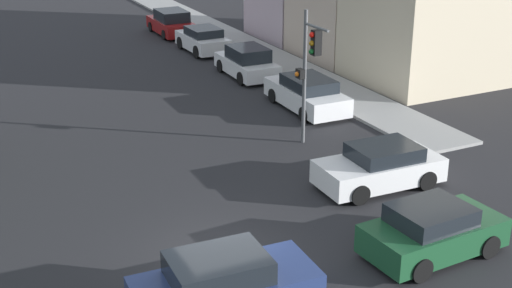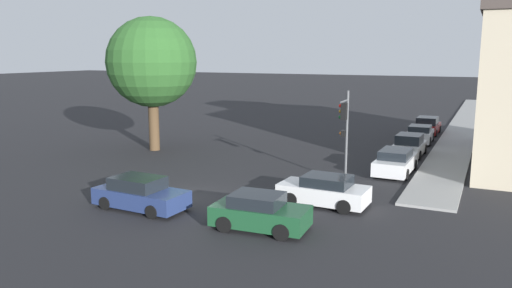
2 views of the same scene
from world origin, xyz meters
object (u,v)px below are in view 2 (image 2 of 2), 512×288
(traffic_signal, at_px, (345,124))
(parked_car_1, at_px, (409,146))
(crossing_car_2, at_px, (260,212))
(parked_car_0, at_px, (396,162))
(parked_car_3, at_px, (427,126))
(parked_car_2, at_px, (420,134))
(crossing_car_0, at_px, (324,191))
(crossing_car_1, at_px, (140,194))
(street_tree, at_px, (152,63))

(traffic_signal, relative_size, parked_car_1, 1.22)
(crossing_car_2, relative_size, parked_car_0, 0.86)
(parked_car_0, distance_m, parked_car_1, 5.76)
(parked_car_3, bearing_deg, parked_car_2, -178.69)
(traffic_signal, distance_m, crossing_car_0, 4.98)
(crossing_car_0, distance_m, parked_car_3, 24.45)
(crossing_car_1, relative_size, crossing_car_2, 1.12)
(traffic_signal, relative_size, parked_car_3, 1.18)
(crossing_car_2, bearing_deg, crossing_car_0, 69.21)
(crossing_car_0, height_order, parked_car_3, parked_car_3)
(crossing_car_0, relative_size, parked_car_1, 1.01)
(street_tree, bearing_deg, crossing_car_0, -26.54)
(crossing_car_1, distance_m, parked_car_0, 15.26)
(parked_car_0, xyz_separation_m, parked_car_2, (-0.12, 11.41, -0.01))
(crossing_car_2, height_order, parked_car_1, parked_car_1)
(parked_car_0, bearing_deg, crossing_car_2, 166.33)
(street_tree, distance_m, crossing_car_0, 18.33)
(crossing_car_1, relative_size, parked_car_0, 0.96)
(parked_car_0, bearing_deg, parked_car_1, 1.90)
(traffic_signal, distance_m, parked_car_3, 20.41)
(crossing_car_0, xyz_separation_m, crossing_car_1, (-7.43, -4.16, 0.01))
(crossing_car_1, relative_size, parked_car_3, 1.03)
(parked_car_2, relative_size, parked_car_3, 0.91)
(crossing_car_1, distance_m, crossing_car_2, 6.09)
(crossing_car_1, bearing_deg, parked_car_1, 65.39)
(crossing_car_1, height_order, crossing_car_2, crossing_car_1)
(crossing_car_1, height_order, parked_car_1, parked_car_1)
(parked_car_2, bearing_deg, traffic_signal, 171.44)
(crossing_car_0, bearing_deg, crossing_car_2, 74.31)
(street_tree, xyz_separation_m, parked_car_1, (17.37, 5.91, -5.69))
(crossing_car_1, bearing_deg, crossing_car_2, 1.72)
(crossing_car_1, height_order, parked_car_3, parked_car_3)
(traffic_signal, bearing_deg, street_tree, -14.51)
(parked_car_0, bearing_deg, parked_car_2, 1.68)
(street_tree, relative_size, parked_car_3, 2.25)
(parked_car_0, relative_size, parked_car_2, 1.18)
(crossing_car_1, height_order, parked_car_2, crossing_car_1)
(street_tree, height_order, parked_car_0, street_tree)
(crossing_car_0, bearing_deg, parked_car_3, -92.28)
(crossing_car_1, bearing_deg, parked_car_2, 71.37)
(parked_car_1, bearing_deg, street_tree, 109.96)
(crossing_car_1, bearing_deg, traffic_signal, 52.31)
(crossing_car_0, relative_size, parked_car_2, 1.07)
(traffic_signal, bearing_deg, crossing_car_1, 48.14)
(parked_car_2, bearing_deg, parked_car_0, 179.71)
(traffic_signal, bearing_deg, crossing_car_2, 81.44)
(street_tree, xyz_separation_m, crossing_car_2, (14.24, -12.05, -5.70))
(traffic_signal, xyz_separation_m, parked_car_0, (2.15, 3.70, -2.60))
(traffic_signal, xyz_separation_m, parked_car_3, (2.00, 20.15, -2.58))
(crossing_car_2, distance_m, parked_car_2, 23.82)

